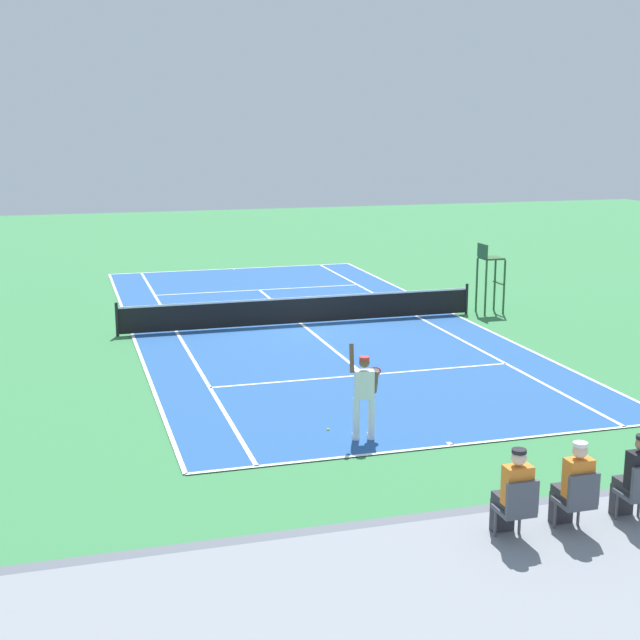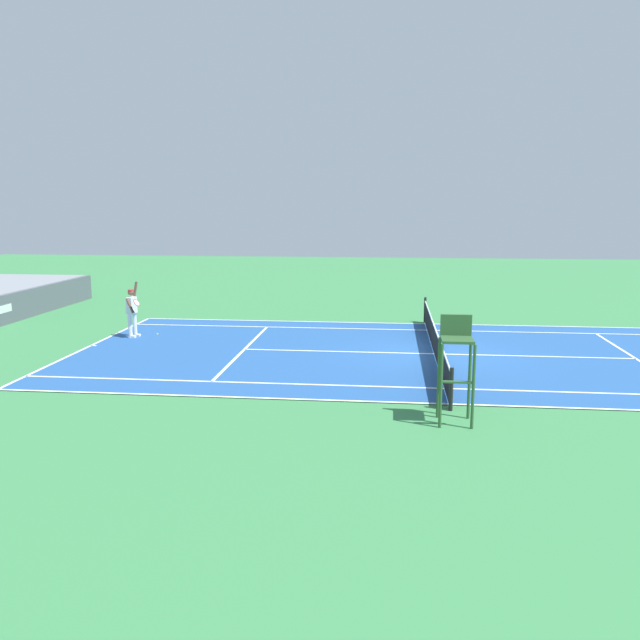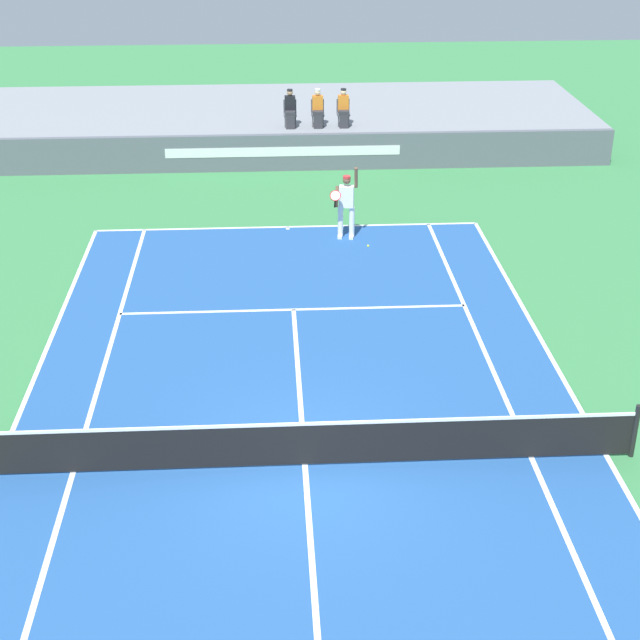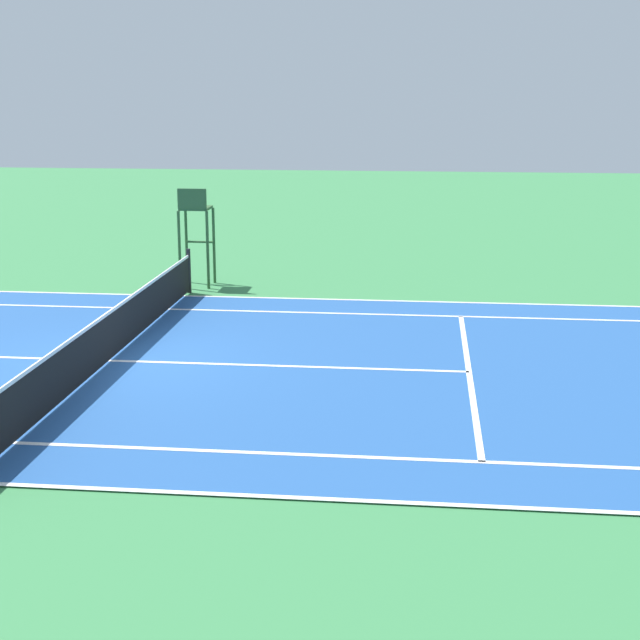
{
  "view_description": "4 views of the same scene",
  "coord_description": "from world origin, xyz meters",
  "px_view_note": "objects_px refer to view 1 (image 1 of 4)",
  "views": [
    {
      "loc": [
        7.52,
        27.94,
        6.53
      ],
      "look_at": [
        0.49,
        3.86,
        1.0
      ],
      "focal_mm": 50.5,
      "sensor_mm": 36.0,
      "label": 1
    },
    {
      "loc": [
        -21.05,
        1.53,
        4.88
      ],
      "look_at": [
        0.49,
        3.86,
        1.0
      ],
      "focal_mm": 36.13,
      "sensor_mm": 36.0,
      "label": 2
    },
    {
      "loc": [
        -0.54,
        -14.27,
        10.06
      ],
      "look_at": [
        0.49,
        3.86,
        1.0
      ],
      "focal_mm": 54.18,
      "sensor_mm": 36.0,
      "label": 3
    },
    {
      "loc": [
        16.09,
        5.56,
        4.86
      ],
      "look_at": [
        0.49,
        3.86,
        1.0
      ],
      "focal_mm": 53.86,
      "sensor_mm": 36.0,
      "label": 4
    }
  ],
  "objects_px": {
    "tennis_ball": "(328,430)",
    "umpire_chair": "(489,269)",
    "spectator_seated_1": "(574,487)",
    "spectator_seated_0": "(636,480)",
    "spectator_seated_2": "(514,495)",
    "tennis_player": "(364,394)"
  },
  "relations": [
    {
      "from": "spectator_seated_0",
      "to": "tennis_ball",
      "type": "bearing_deg",
      "value": -76.67
    },
    {
      "from": "spectator_seated_0",
      "to": "spectator_seated_1",
      "type": "relative_size",
      "value": 1.0
    },
    {
      "from": "tennis_ball",
      "to": "umpire_chair",
      "type": "relative_size",
      "value": 0.03
    },
    {
      "from": "spectator_seated_1",
      "to": "umpire_chair",
      "type": "height_order",
      "value": "spectator_seated_1"
    },
    {
      "from": "spectator_seated_1",
      "to": "umpire_chair",
      "type": "relative_size",
      "value": 0.52
    },
    {
      "from": "spectator_seated_0",
      "to": "tennis_ball",
      "type": "distance_m",
      "value": 8.42
    },
    {
      "from": "tennis_ball",
      "to": "umpire_chair",
      "type": "bearing_deg",
      "value": -131.02
    },
    {
      "from": "tennis_player",
      "to": "umpire_chair",
      "type": "bearing_deg",
      "value": -127.29
    },
    {
      "from": "spectator_seated_1",
      "to": "spectator_seated_2",
      "type": "distance_m",
      "value": 0.88
    },
    {
      "from": "spectator_seated_1",
      "to": "tennis_ball",
      "type": "height_order",
      "value": "spectator_seated_1"
    },
    {
      "from": "spectator_seated_1",
      "to": "tennis_ball",
      "type": "bearing_deg",
      "value": -83.2
    },
    {
      "from": "spectator_seated_2",
      "to": "tennis_ball",
      "type": "height_order",
      "value": "spectator_seated_2"
    },
    {
      "from": "spectator_seated_1",
      "to": "umpire_chair",
      "type": "bearing_deg",
      "value": -113.6
    },
    {
      "from": "spectator_seated_0",
      "to": "spectator_seated_2",
      "type": "height_order",
      "value": "same"
    },
    {
      "from": "spectator_seated_2",
      "to": "tennis_ball",
      "type": "xyz_separation_m",
      "value": [
        0.07,
        -8.0,
        -1.81
      ]
    },
    {
      "from": "spectator_seated_1",
      "to": "tennis_ball",
      "type": "xyz_separation_m",
      "value": [
        0.95,
        -8.0,
        -1.81
      ]
    },
    {
      "from": "umpire_chair",
      "to": "spectator_seated_0",
      "type": "bearing_deg",
      "value": 68.93
    },
    {
      "from": "spectator_seated_2",
      "to": "tennis_player",
      "type": "relative_size",
      "value": 0.61
    },
    {
      "from": "tennis_ball",
      "to": "umpire_chair",
      "type": "distance_m",
      "value": 13.71
    },
    {
      "from": "tennis_player",
      "to": "umpire_chair",
      "type": "xyz_separation_m",
      "value": [
        -8.38,
        -11.0,
        0.56
      ]
    },
    {
      "from": "tennis_ball",
      "to": "tennis_player",
      "type": "bearing_deg",
      "value": 127.82
    },
    {
      "from": "tennis_ball",
      "to": "spectator_seated_0",
      "type": "bearing_deg",
      "value": 103.33
    }
  ]
}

